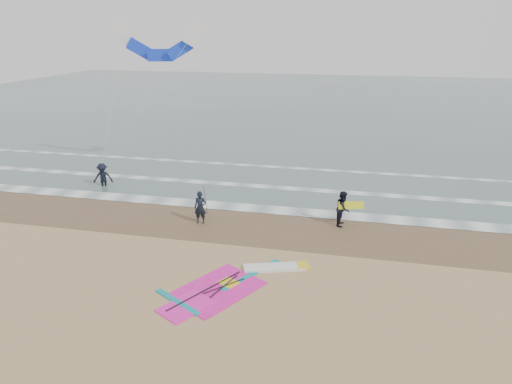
% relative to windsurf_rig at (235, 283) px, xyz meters
% --- Properties ---
extents(ground, '(120.00, 120.00, 0.00)m').
position_rel_windsurf_rig_xyz_m(ground, '(0.55, -0.15, -0.04)').
color(ground, tan).
rests_on(ground, ground).
extents(sea_water, '(120.00, 80.00, 0.02)m').
position_rel_windsurf_rig_xyz_m(sea_water, '(0.55, 47.85, -0.02)').
color(sea_water, '#47605E').
rests_on(sea_water, ground).
extents(wet_sand_band, '(120.00, 5.00, 0.01)m').
position_rel_windsurf_rig_xyz_m(wet_sand_band, '(0.55, 5.85, -0.03)').
color(wet_sand_band, brown).
rests_on(wet_sand_band, ground).
extents(foam_waterline, '(120.00, 9.15, 0.02)m').
position_rel_windsurf_rig_xyz_m(foam_waterline, '(0.55, 10.29, -0.01)').
color(foam_waterline, white).
rests_on(foam_waterline, ground).
extents(windsurf_rig, '(5.69, 5.39, 0.14)m').
position_rel_windsurf_rig_xyz_m(windsurf_rig, '(0.00, 0.00, 0.00)').
color(windsurf_rig, white).
rests_on(windsurf_rig, ground).
extents(person_standing, '(0.67, 0.48, 1.74)m').
position_rel_windsurf_rig_xyz_m(person_standing, '(-3.28, 5.50, 0.83)').
color(person_standing, black).
rests_on(person_standing, ground).
extents(person_walking, '(0.80, 0.97, 1.84)m').
position_rel_windsurf_rig_xyz_m(person_walking, '(3.96, 6.85, 0.88)').
color(person_walking, black).
rests_on(person_walking, ground).
extents(person_wading, '(1.39, 1.07, 1.90)m').
position_rel_windsurf_rig_xyz_m(person_wading, '(-11.30, 9.73, 0.91)').
color(person_wading, black).
rests_on(person_wading, ground).
extents(held_pole, '(0.17, 0.86, 1.82)m').
position_rel_windsurf_rig_xyz_m(held_pole, '(-2.98, 5.50, 1.24)').
color(held_pole, black).
rests_on(held_pole, ground).
extents(carried_kiteboard, '(1.30, 0.51, 0.39)m').
position_rel_windsurf_rig_xyz_m(carried_kiteboard, '(4.36, 6.75, 1.13)').
color(carried_kiteboard, yellow).
rests_on(carried_kiteboard, ground).
extents(surf_kite, '(6.24, 4.01, 8.96)m').
position_rel_windsurf_rig_xyz_m(surf_kite, '(-8.44, 13.43, 8.61)').
color(surf_kite, white).
rests_on(surf_kite, ground).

